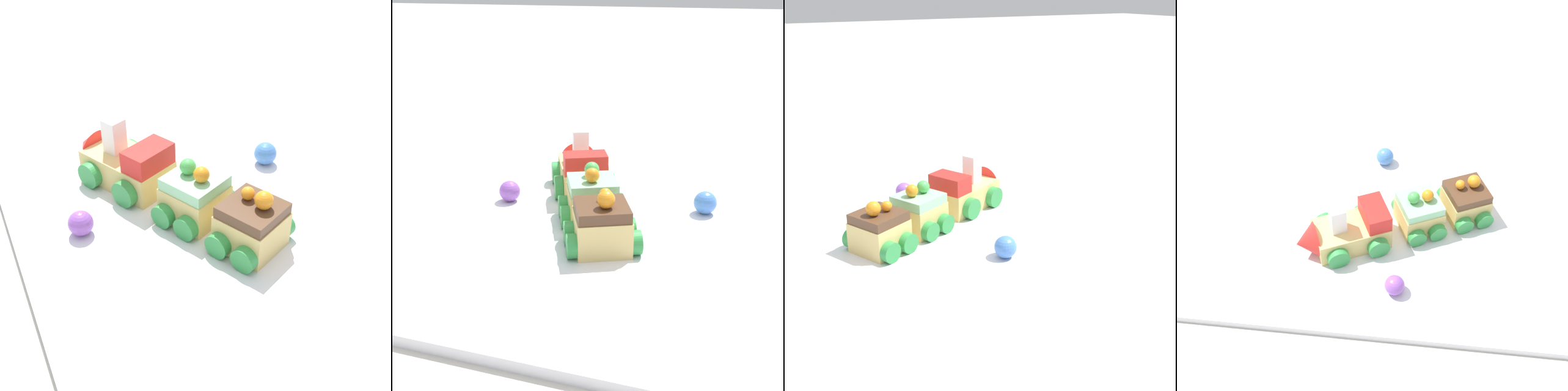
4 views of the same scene
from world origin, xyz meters
The scene contains 7 objects.
ground_plane centered at (0.00, 0.00, 0.00)m, with size 10.00×10.00×0.00m, color beige.
display_board centered at (0.00, 0.00, 0.01)m, with size 0.66×0.43×0.01m, color white.
cake_train_locomotive centered at (0.05, 0.07, 0.04)m, with size 0.15×0.11×0.08m.
cake_car_mint centered at (-0.05, 0.02, 0.04)m, with size 0.09×0.10×0.07m.
cake_car_chocolate centered at (-0.12, -0.01, 0.04)m, with size 0.09×0.10×0.07m.
gumball_purple centered at (-0.03, 0.14, 0.03)m, with size 0.03×0.03×0.03m, color #9956C6.
gumball_blue centered at (0.01, -0.11, 0.03)m, with size 0.03×0.03×0.03m, color #4C84E0.
Camera 3 is at (-0.33, -0.64, 0.34)m, focal length 50.00 mm.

